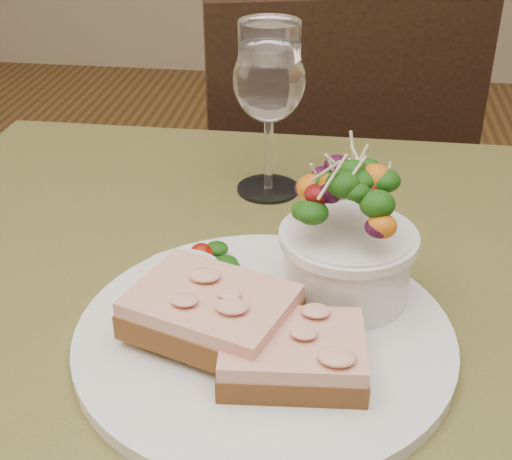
# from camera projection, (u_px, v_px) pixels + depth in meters

# --- Properties ---
(cafe_table) EXTENTS (0.80, 0.80, 0.75)m
(cafe_table) POSITION_uv_depth(u_px,v_px,m) (266.00, 405.00, 0.65)
(cafe_table) COLOR #4F4C22
(cafe_table) RESTS_ON ground
(chair_far) EXTENTS (0.51, 0.51, 0.90)m
(chair_far) POSITION_uv_depth(u_px,v_px,m) (313.00, 287.00, 1.44)
(chair_far) COLOR black
(chair_far) RESTS_ON ground
(dinner_plate) EXTENTS (0.30, 0.30, 0.01)m
(dinner_plate) POSITION_uv_depth(u_px,v_px,m) (264.00, 337.00, 0.57)
(dinner_plate) COLOR white
(dinner_plate) RESTS_ON cafe_table
(sandwich_front) EXTENTS (0.11, 0.09, 0.03)m
(sandwich_front) POSITION_uv_depth(u_px,v_px,m) (293.00, 353.00, 0.52)
(sandwich_front) COLOR #503115
(sandwich_front) RESTS_ON dinner_plate
(sandwich_back) EXTENTS (0.14, 0.12, 0.03)m
(sandwich_back) POSITION_uv_depth(u_px,v_px,m) (211.00, 312.00, 0.54)
(sandwich_back) COLOR #503115
(sandwich_back) RESTS_ON dinner_plate
(ramekin) EXTENTS (0.06, 0.06, 0.04)m
(ramekin) POSITION_uv_depth(u_px,v_px,m) (182.00, 286.00, 0.58)
(ramekin) COLOR silver
(ramekin) RESTS_ON dinner_plate
(salad_bowl) EXTENTS (0.11, 0.11, 0.13)m
(salad_bowl) POSITION_uv_depth(u_px,v_px,m) (349.00, 234.00, 0.58)
(salad_bowl) COLOR white
(salad_bowl) RESTS_ON dinner_plate
(garnish) EXTENTS (0.05, 0.04, 0.02)m
(garnish) POSITION_uv_depth(u_px,v_px,m) (213.00, 255.00, 0.65)
(garnish) COLOR #0A3409
(garnish) RESTS_ON dinner_plate
(wine_glass) EXTENTS (0.08, 0.08, 0.18)m
(wine_glass) POSITION_uv_depth(u_px,v_px,m) (269.00, 85.00, 0.74)
(wine_glass) COLOR white
(wine_glass) RESTS_ON cafe_table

